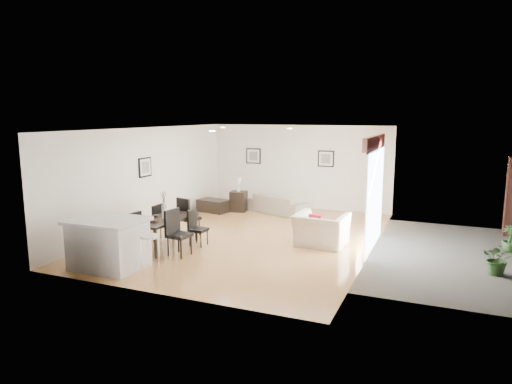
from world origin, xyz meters
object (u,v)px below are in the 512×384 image
at_px(armchair, 321,230).
at_px(dining_table, 164,221).
at_px(sofa, 279,204).
at_px(dining_chair_enear, 176,230).
at_px(dining_chair_wnear, 132,228).
at_px(kitchen_island, 108,243).
at_px(coffee_table, 214,206).
at_px(dining_chair_foot, 187,215).
at_px(dining_chair_head, 137,236).
at_px(dining_chair_wfar, 154,220).
at_px(side_table, 239,201).
at_px(bar_stool, 149,241).
at_px(dining_chair_efar, 196,226).

bearing_deg(armchair, dining_table, 28.15).
xyz_separation_m(sofa, dining_chair_enear, (-0.60, -4.90, 0.28)).
bearing_deg(dining_chair_wnear, kitchen_island, 22.86).
distance_m(dining_chair_wnear, coffee_table, 4.32).
relative_size(dining_table, dining_chair_enear, 1.68).
distance_m(armchair, dining_chair_foot, 3.37).
height_order(dining_chair_head, coffee_table, dining_chair_head).
bearing_deg(armchair, sofa, -50.73).
height_order(sofa, dining_chair_wfar, dining_chair_wfar).
bearing_deg(kitchen_island, dining_chair_wnear, 105.95).
distance_m(sofa, dining_chair_foot, 3.69).
height_order(armchair, dining_table, armchair).
height_order(armchair, dining_chair_head, dining_chair_head).
distance_m(dining_chair_head, side_table, 5.27).
bearing_deg(dining_chair_foot, armchair, -156.28).
bearing_deg(dining_table, dining_chair_foot, 94.96).
bearing_deg(side_table, dining_chair_foot, -88.86).
xyz_separation_m(coffee_table, bar_stool, (1.57, -5.54, 0.47)).
height_order(dining_chair_efar, dining_chair_foot, dining_chair_foot).
bearing_deg(kitchen_island, dining_chair_head, 71.24).
relative_size(dining_chair_wfar, coffee_table, 0.91).
height_order(dining_chair_wnear, dining_chair_head, dining_chair_head).
bearing_deg(dining_chair_head, kitchen_island, -115.25).
bearing_deg(armchair, dining_chair_wfar, 19.34).
xyz_separation_m(dining_chair_enear, side_table, (-0.66, 4.65, -0.24)).
bearing_deg(sofa, kitchen_island, 97.97).
bearing_deg(dining_chair_wfar, dining_chair_enear, 52.50).
xyz_separation_m(sofa, bar_stool, (-0.40, -6.15, 0.38)).
xyz_separation_m(dining_chair_wnear, side_table, (0.50, 4.67, -0.17)).
relative_size(sofa, dining_chair_efar, 2.32).
bearing_deg(bar_stool, dining_chair_efar, 95.21).
bearing_deg(armchair, bar_stool, 54.94).
height_order(dining_chair_wnear, dining_chair_enear, dining_chair_enear).
xyz_separation_m(dining_chair_wnear, dining_chair_head, (0.57, -0.60, 0.04)).
distance_m(dining_chair_efar, dining_chair_foot, 0.86).
distance_m(dining_chair_efar, side_table, 3.90).
distance_m(coffee_table, bar_stool, 5.77).
distance_m(sofa, armchair, 3.68).
distance_m(dining_table, coffee_table, 3.99).
relative_size(sofa, dining_chair_wnear, 2.26).
relative_size(sofa, armchair, 1.68).
distance_m(dining_chair_foot, side_table, 3.24).
distance_m(dining_chair_enear, coffee_table, 4.52).
xyz_separation_m(dining_table, bar_stool, (0.77, -1.65, 0.05)).
relative_size(dining_chair_wnear, side_table, 1.36).
relative_size(sofa, dining_chair_enear, 1.95).
bearing_deg(bar_stool, dining_chair_wnear, 137.85).
distance_m(dining_chair_head, kitchen_island, 0.66).
bearing_deg(dining_chair_wfar, kitchen_island, 7.86).
bearing_deg(sofa, side_table, 31.79).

